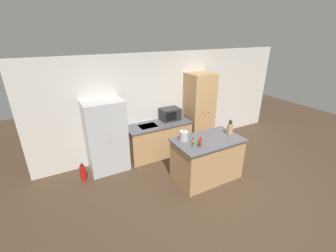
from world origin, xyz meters
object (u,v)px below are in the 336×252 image
Objects in this scene: spice_bottle_short_red at (193,145)px; kettle at (184,136)px; knife_block at (230,129)px; pantry_cabinet at (199,111)px; refrigerator at (106,136)px; spice_bottle_amber_oil at (201,140)px; spice_bottle_green_herb at (193,141)px; spice_bottle_tall_dark at (200,143)px; fire_extinguisher at (83,173)px; microwave at (170,114)px.

kettle is at bearing 91.87° from spice_bottle_short_red.
knife_block reaches higher than kettle.
kettle is (-1.27, -1.21, 0.02)m from pantry_cabinet.
refrigerator is at bearing 131.55° from spice_bottle_short_red.
refrigerator reaches higher than spice_bottle_amber_oil.
refrigerator reaches higher than spice_bottle_green_herb.
spice_bottle_tall_dark is at bearing -132.08° from spice_bottle_amber_oil.
spice_bottle_tall_dark is at bearing -46.88° from refrigerator.
kettle is at bearing 110.12° from spice_bottle_tall_dark.
spice_bottle_amber_oil is 0.89× the size of spice_bottle_green_herb.
pantry_cabinet is at bearing 54.44° from spice_bottle_tall_dark.
spice_bottle_amber_oil is at bearing 47.92° from spice_bottle_tall_dark.
spice_bottle_green_herb reaches higher than fire_extinguisher.
fire_extinguisher is at bearing -176.32° from pantry_cabinet.
kettle is (-0.09, 0.21, 0.05)m from spice_bottle_green_herb.
kettle is (-0.01, 0.32, 0.07)m from spice_bottle_short_red.
spice_bottle_tall_dark is at bearing -125.56° from pantry_cabinet.
kettle is (-0.41, -1.32, 0.01)m from microwave.
pantry_cabinet is at bearing 3.68° from fire_extinguisher.
refrigerator reaches higher than spice_bottle_short_red.
spice_bottle_green_herb is at bearing 55.19° from spice_bottle_short_red.
spice_bottle_tall_dark is 1.11× the size of spice_bottle_green_herb.
spice_bottle_tall_dark reaches higher than spice_bottle_amber_oil.
pantry_cabinet is at bearing 50.58° from spice_bottle_short_red.
spice_bottle_tall_dark is 0.17m from spice_bottle_green_herb.
knife_block is 0.97m from spice_bottle_green_herb.
pantry_cabinet is 25.53× the size of spice_bottle_short_red.
microwave is 1.54m from spice_bottle_amber_oil.
microwave reaches higher than spice_bottle_short_red.
refrigerator is at bearing 138.06° from kettle.
pantry_cabinet is 5.08× the size of fire_extinguisher.
spice_bottle_amber_oil is at bearing -2.97° from spice_bottle_green_herb.
spice_bottle_amber_oil is at bearing 20.60° from spice_bottle_short_red.
spice_bottle_tall_dark is (-0.92, -0.15, -0.06)m from knife_block.
microwave is 1.71m from spice_bottle_tall_dark.
microwave is 2.55m from fire_extinguisher.
fire_extinguisher is at bearing -172.46° from microwave.
knife_block is at bearing 5.13° from spice_bottle_short_red.
spice_bottle_green_herb is at bearing -129.75° from pantry_cabinet.
microwave reaches higher than spice_bottle_green_herb.
spice_bottle_green_herb is 0.23m from kettle.
spice_bottle_short_red is at bearing -124.81° from spice_bottle_green_herb.
microwave is at bearing 84.97° from spice_bottle_amber_oil.
pantry_cabinet is (2.60, 0.01, 0.18)m from refrigerator.
knife_block reaches higher than spice_bottle_short_red.
spice_bottle_short_red is (-1.26, -1.53, -0.05)m from pantry_cabinet.
pantry_cabinet is 0.87m from microwave.
kettle is at bearing 167.98° from knife_block.
microwave is 1.47× the size of knife_block.
kettle is at bearing -107.25° from microwave.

